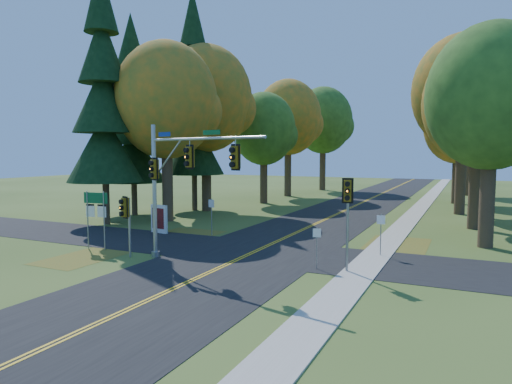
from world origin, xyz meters
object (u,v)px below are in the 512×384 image
at_px(east_signal_pole, 348,201).
at_px(info_kiosk, 159,219).
at_px(traffic_mast, 177,174).
at_px(route_sign_cluster, 96,208).

relative_size(east_signal_pole, info_kiosk, 2.25).
xyz_separation_m(traffic_mast, east_signal_pole, (8.05, 1.58, -1.14)).
relative_size(traffic_mast, info_kiosk, 3.82).
bearing_deg(east_signal_pole, route_sign_cluster, 174.57).
bearing_deg(route_sign_cluster, east_signal_pole, -2.82).
xyz_separation_m(traffic_mast, info_kiosk, (-6.01, 6.38, -3.46)).
relative_size(east_signal_pole, route_sign_cluster, 1.31).
distance_m(traffic_mast, east_signal_pole, 8.29).
bearing_deg(route_sign_cluster, info_kiosk, 83.69).
bearing_deg(info_kiosk, east_signal_pole, -9.66).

